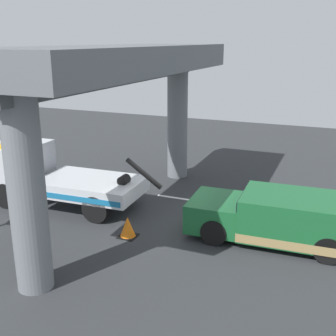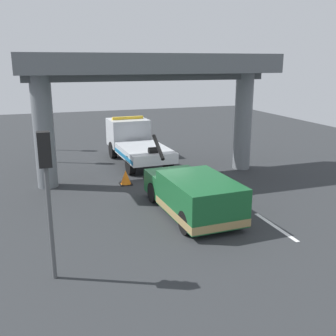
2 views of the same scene
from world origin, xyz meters
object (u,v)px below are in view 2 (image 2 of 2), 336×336
Objects in this scene: towed_van_green at (193,195)px; traffic_light_mid at (36,105)px; traffic_cone_orange at (126,178)px; traffic_light_far at (36,105)px; tow_truck_white at (135,141)px; traffic_light_near at (46,174)px.

traffic_light_mid reaches higher than towed_van_green.
traffic_cone_orange is (-9.38, -3.74, -2.65)m from traffic_light_mid.
towed_van_green is 12.02m from traffic_light_far.
tow_truck_white reaches higher than traffic_cone_orange.
tow_truck_white is at bearing -133.68° from traffic_light_mid.
towed_van_green is 1.31× the size of traffic_light_near.
towed_van_green is at bearing -159.15° from traffic_light_mid.
traffic_light_far is at bearing 32.46° from traffic_cone_orange.
towed_van_green is 7.58× the size of traffic_cone_orange.
traffic_cone_orange is at bearing 160.22° from tow_truck_white.
traffic_light_far is (10.48, 5.32, 2.54)m from towed_van_green.
traffic_light_mid is 5.87× the size of traffic_cone_orange.
traffic_cone_orange is (7.62, -3.74, -2.62)m from traffic_light_near.
traffic_light_near is at bearing 156.11° from tow_truck_white.
traffic_cone_orange is at bearing 19.03° from towed_van_green.
tow_truck_white is 1.79× the size of traffic_light_mid.
traffic_light_far reaches higher than traffic_cone_orange.
traffic_light_far is 3.52m from traffic_light_mid.
traffic_cone_orange is at bearing -147.54° from traffic_light_far.
traffic_light_far is (1.55, 5.29, 2.12)m from tow_truck_white.
traffic_light_far reaches higher than tow_truck_white.
traffic_light_near is 17.00m from traffic_light_mid.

